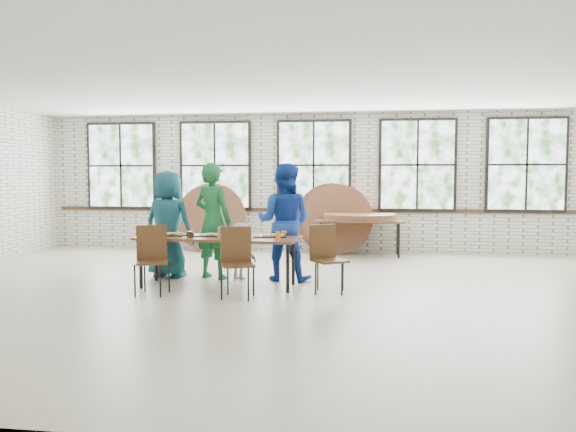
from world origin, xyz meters
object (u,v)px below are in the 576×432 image
at_px(chair_near_right, 237,256).
at_px(chair_near_left, 152,254).
at_px(dining_table, 218,240).
at_px(storage_table, 360,222).

bearing_deg(chair_near_right, chair_near_left, 157.33).
xyz_separation_m(dining_table, storage_table, (2.03, 3.58, -0.00)).
distance_m(chair_near_left, chair_near_right, 1.22).
xyz_separation_m(chair_near_left, chair_near_right, (1.22, -0.05, 0.00)).
distance_m(dining_table, chair_near_right, 0.80).
distance_m(chair_near_right, storage_table, 4.53).
bearing_deg(chair_near_left, chair_near_right, -23.88).
height_order(dining_table, chair_near_left, chair_near_left).
height_order(chair_near_right, storage_table, chair_near_right).
bearing_deg(chair_near_right, storage_table, 49.07).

